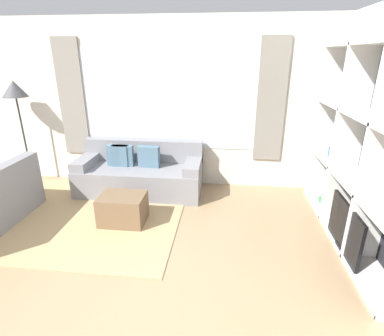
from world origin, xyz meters
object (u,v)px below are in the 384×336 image
object	(u,v)px
ottoman	(123,209)
floor_lamp	(15,94)
shelving_unit	(365,154)
couch_main	(140,174)

from	to	relation	value
ottoman	floor_lamp	bearing A→B (deg)	150.75
shelving_unit	floor_lamp	bearing A→B (deg)	166.55
ottoman	floor_lamp	xyz separation A→B (m)	(-2.07, 1.16, 1.34)
couch_main	ottoman	world-z (taller)	couch_main
couch_main	floor_lamp	world-z (taller)	floor_lamp
shelving_unit	ottoman	world-z (taller)	shelving_unit
shelving_unit	couch_main	world-z (taller)	shelving_unit
floor_lamp	ottoman	bearing A→B (deg)	-29.25
couch_main	ottoman	distance (m)	1.02
shelving_unit	floor_lamp	distance (m)	5.12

